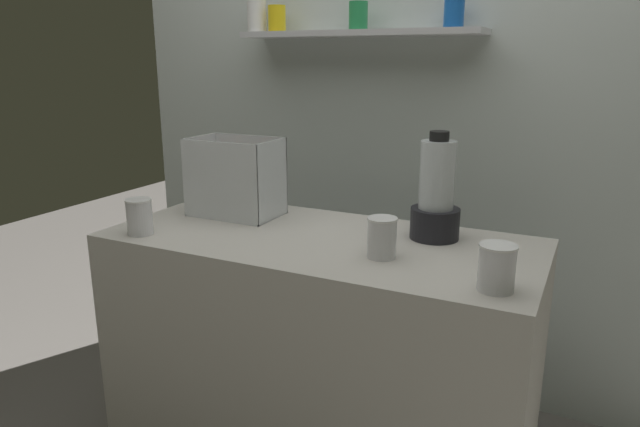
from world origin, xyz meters
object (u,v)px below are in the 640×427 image
Objects in this scene: blender_pitcher at (436,198)px; juice_cup_mango_far_left at (140,218)px; juice_cup_mango_left at (382,240)px; carrot_display_bin at (236,191)px; juice_cup_orange_middle at (497,271)px.

blender_pitcher is 2.91× the size of juice_cup_mango_far_left.
carrot_display_bin is at bearing 162.04° from juice_cup_mango_left.
juice_cup_mango_left is (0.65, -0.21, -0.04)m from carrot_display_bin.
blender_pitcher reaches higher than juice_cup_mango_left.
juice_cup_mango_left and juice_cup_orange_middle have the same top height.
juice_cup_mango_left is at bearing -109.41° from blender_pitcher.
juice_cup_orange_middle reaches higher than juice_cup_mango_far_left.
carrot_display_bin is 2.68× the size of juice_cup_mango_far_left.
blender_pitcher is 0.28m from juice_cup_mango_left.
carrot_display_bin is at bearing 67.37° from juice_cup_mango_far_left.
carrot_display_bin is 0.74m from blender_pitcher.
juice_cup_orange_middle is at bearing -54.50° from blender_pitcher.
juice_cup_mango_left reaches higher than juice_cup_mango_far_left.
carrot_display_bin reaches higher than juice_cup_orange_middle.
juice_cup_mango_left is at bearing -17.96° from carrot_display_bin.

